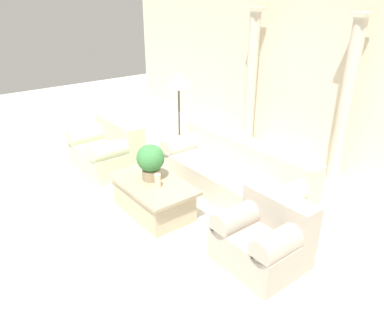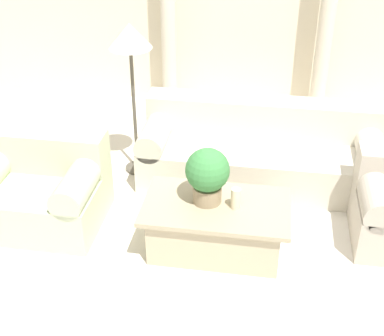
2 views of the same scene
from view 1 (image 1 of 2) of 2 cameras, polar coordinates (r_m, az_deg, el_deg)
name	(u,v)px [view 1 (image 1 of 2)]	position (r m, az deg, el deg)	size (l,w,h in m)	color
ground_plane	(177,204)	(5.27, -2.27, -5.45)	(16.00, 16.00, 0.00)	silver
wall_back	(309,66)	(6.53, 17.37, 14.63)	(10.00, 0.06, 3.20)	beige
sofa_long	(235,174)	(5.39, 6.50, -0.94)	(2.38, 0.86, 0.79)	beige
loveseat	(109,149)	(6.32, -12.58, 2.86)	(1.13, 0.86, 0.79)	beige
coffee_table	(153,197)	(4.99, -5.95, -4.40)	(1.22, 0.71, 0.45)	tan
potted_plant	(151,161)	(4.85, -6.32, 1.14)	(0.36, 0.36, 0.48)	#937F60
pillar_candle	(158,181)	(4.72, -5.24, -1.94)	(0.08, 0.08, 0.18)	beige
floor_lamp	(179,86)	(5.94, -2.04, 12.40)	(0.42, 0.42, 1.57)	#4C473D
column_left	(251,80)	(6.96, 9.02, 13.13)	(0.26, 0.26, 2.45)	beige
column_right	(346,102)	(5.88, 22.41, 9.29)	(0.26, 0.26, 2.45)	beige
armchair	(265,236)	(4.13, 11.05, -10.08)	(0.86, 0.78, 0.75)	#ADA393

